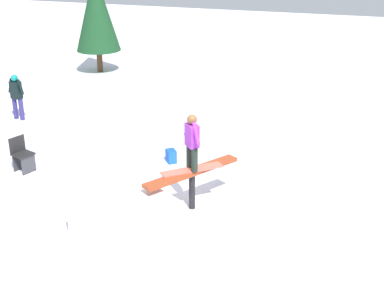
% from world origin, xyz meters
% --- Properties ---
extents(ground_plane, '(60.00, 60.00, 0.00)m').
position_xyz_m(ground_plane, '(0.00, 0.00, 0.00)').
color(ground_plane, white).
extents(rail_feature, '(2.19, 1.50, 0.91)m').
position_xyz_m(rail_feature, '(0.00, 0.00, 0.76)').
color(rail_feature, black).
rests_on(rail_feature, ground).
extents(snow_kicker_ramp, '(2.32, 2.22, 0.69)m').
position_xyz_m(snow_kicker_ramp, '(-1.43, 0.88, 0.35)').
color(snow_kicker_ramp, white).
rests_on(snow_kicker_ramp, ground).
extents(main_rider_on_rail, '(1.15, 1.19, 1.24)m').
position_xyz_m(main_rider_on_rail, '(0.00, 0.00, 1.51)').
color(main_rider_on_rail, '#E96953').
rests_on(main_rider_on_rail, rail_feature).
extents(bystander_black, '(0.25, 0.64, 1.46)m').
position_xyz_m(bystander_black, '(3.76, 7.14, 0.82)').
color(bystander_black, navy).
rests_on(bystander_black, ground).
extents(folding_chair, '(0.56, 0.56, 0.88)m').
position_xyz_m(folding_chair, '(0.46, 4.65, 0.41)').
color(folding_chair, '#3F3F44').
rests_on(folding_chair, ground).
extents(backpack_on_snow, '(0.37, 0.36, 0.34)m').
position_xyz_m(backpack_on_snow, '(2.16, 1.32, 0.17)').
color(backpack_on_snow, blue).
rests_on(backpack_on_snow, ground).
extents(pine_tree_far, '(1.84, 1.84, 4.19)m').
position_xyz_m(pine_tree_far, '(10.10, 7.60, 2.54)').
color(pine_tree_far, '#4C331E').
rests_on(pine_tree_far, ground).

